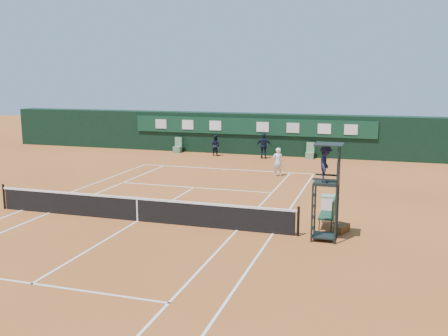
# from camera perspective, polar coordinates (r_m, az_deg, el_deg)

# --- Properties ---
(ground) EXTENTS (90.00, 90.00, 0.00)m
(ground) POSITION_cam_1_polar(r_m,az_deg,el_deg) (20.27, -9.84, -6.00)
(ground) COLOR #AB5B28
(ground) RESTS_ON ground
(court_lines) EXTENTS (11.05, 23.85, 0.01)m
(court_lines) POSITION_cam_1_polar(r_m,az_deg,el_deg) (20.27, -9.84, -5.99)
(court_lines) COLOR white
(court_lines) RESTS_ON ground
(tennis_net) EXTENTS (12.90, 0.10, 1.10)m
(tennis_net) POSITION_cam_1_polar(r_m,az_deg,el_deg) (20.14, -9.88, -4.61)
(tennis_net) COLOR black
(tennis_net) RESTS_ON ground
(back_wall) EXTENTS (40.00, 1.65, 3.00)m
(back_wall) POSITION_cam_1_polar(r_m,az_deg,el_deg) (37.35, 3.22, 3.97)
(back_wall) COLOR black
(back_wall) RESTS_ON ground
(linesman_chair_left) EXTENTS (0.55, 0.50, 1.15)m
(linesman_chair_left) POSITION_cam_1_polar(r_m,az_deg,el_deg) (38.03, -5.33, 2.25)
(linesman_chair_left) COLOR #537F5B
(linesman_chair_left) RESTS_ON ground
(linesman_chair_right) EXTENTS (0.55, 0.50, 1.15)m
(linesman_chair_right) POSITION_cam_1_polar(r_m,az_deg,el_deg) (35.46, 9.78, 1.55)
(linesman_chair_right) COLOR #5C8C62
(linesman_chair_right) RESTS_ON ground
(umpire_chair) EXTENTS (0.96, 0.95, 3.42)m
(umpire_chair) POSITION_cam_1_polar(r_m,az_deg,el_deg) (17.54, 11.61, -0.37)
(umpire_chair) COLOR black
(umpire_chair) RESTS_ON ground
(player_bench) EXTENTS (0.56, 1.20, 1.10)m
(player_bench) POSITION_cam_1_polar(r_m,az_deg,el_deg) (19.47, 12.01, -4.94)
(player_bench) COLOR #183D29
(player_bench) RESTS_ON ground
(tennis_bag) EXTENTS (0.59, 0.84, 0.29)m
(tennis_bag) POSITION_cam_1_polar(r_m,az_deg,el_deg) (19.03, 13.29, -6.76)
(tennis_bag) COLOR black
(tennis_bag) RESTS_ON ground
(cooler) EXTENTS (0.57, 0.57, 0.65)m
(cooler) POSITION_cam_1_polar(r_m,az_deg,el_deg) (22.00, 11.80, -3.88)
(cooler) COLOR silver
(cooler) RESTS_ON ground
(tennis_ball) EXTENTS (0.07, 0.07, 0.07)m
(tennis_ball) POSITION_cam_1_polar(r_m,az_deg,el_deg) (24.97, -1.21, -2.65)
(tennis_ball) COLOR yellow
(tennis_ball) RESTS_ON ground
(player) EXTENTS (0.71, 0.60, 1.66)m
(player) POSITION_cam_1_polar(r_m,az_deg,el_deg) (28.94, 6.16, 0.70)
(player) COLOR white
(player) RESTS_ON ground
(ball_kid_left) EXTENTS (0.88, 0.77, 1.52)m
(ball_kid_left) POSITION_cam_1_polar(r_m,az_deg,el_deg) (36.24, -0.99, 2.60)
(ball_kid_left) COLOR black
(ball_kid_left) RESTS_ON ground
(ball_kid_right) EXTENTS (1.09, 0.54, 1.78)m
(ball_kid_right) POSITION_cam_1_polar(r_m,az_deg,el_deg) (35.09, 4.58, 2.53)
(ball_kid_right) COLOR black
(ball_kid_right) RESTS_ON ground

